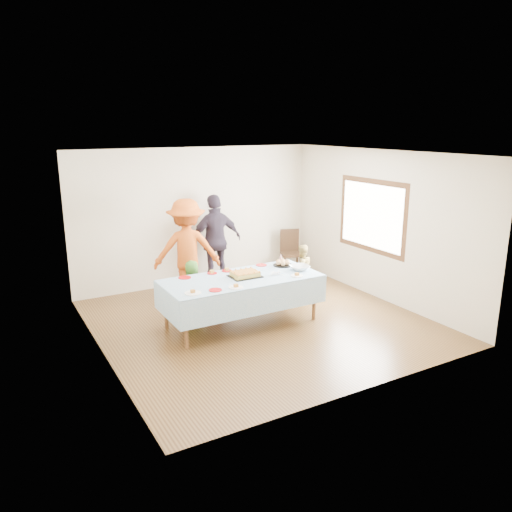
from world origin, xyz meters
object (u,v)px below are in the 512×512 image
at_px(party_table, 241,281).
at_px(adult_left, 187,250).
at_px(dining_chair, 290,249).
at_px(birthday_cake, 245,274).

xyz_separation_m(party_table, adult_left, (-0.29, 1.56, 0.20)).
bearing_deg(dining_chair, birthday_cake, -117.42).
relative_size(party_table, dining_chair, 2.64).
bearing_deg(birthday_cake, party_table, -167.78).
bearing_deg(birthday_cake, dining_chair, 42.41).
height_order(party_table, birthday_cake, birthday_cake).
xyz_separation_m(party_table, birthday_cake, (0.07, 0.02, 0.10)).
bearing_deg(party_table, birthday_cake, 12.22).
relative_size(birthday_cake, dining_chair, 0.51).
distance_m(birthday_cake, dining_chair, 2.97).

